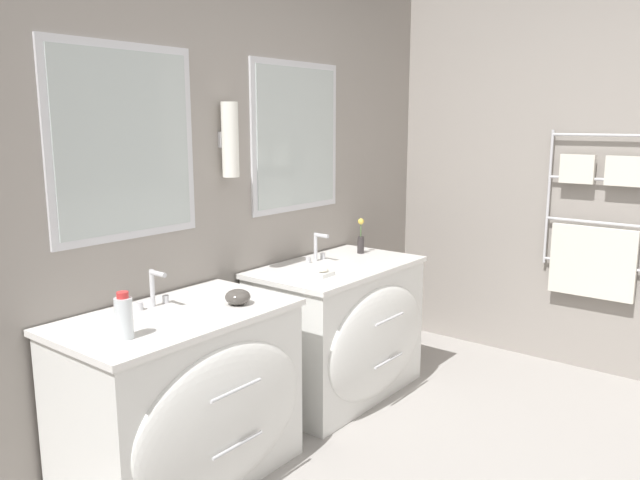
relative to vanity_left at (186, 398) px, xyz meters
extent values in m
cube|color=gray|center=(0.39, 0.38, 0.90)|extent=(5.77, 0.06, 2.60)
cube|color=silver|center=(0.00, 0.34, 1.11)|extent=(0.76, 0.02, 0.86)
cube|color=#B2BCBA|center=(0.00, 0.33, 1.11)|extent=(0.69, 0.01, 0.79)
cube|color=silver|center=(1.17, 0.34, 1.11)|extent=(0.76, 0.02, 0.86)
cube|color=#B2BCBA|center=(1.17, 0.33, 1.11)|extent=(0.69, 0.01, 0.79)
cylinder|color=white|center=(0.59, 0.29, 1.11)|extent=(0.09, 0.09, 0.38)
cube|color=silver|center=(0.59, 0.34, 1.11)|extent=(0.05, 0.02, 0.08)
cube|color=gray|center=(2.51, -0.69, 0.90)|extent=(0.06, 3.84, 2.60)
cylinder|color=silver|center=(2.44, -0.73, 0.72)|extent=(0.02, 0.02, 0.87)
cylinder|color=silver|center=(2.44, -1.04, 1.12)|extent=(0.02, 0.61, 0.02)
cylinder|color=silver|center=(2.44, -1.04, 0.85)|extent=(0.02, 0.61, 0.02)
cylinder|color=silver|center=(2.44, -1.04, 0.58)|extent=(0.02, 0.61, 0.02)
cylinder|color=silver|center=(2.44, -1.04, 0.31)|extent=(0.02, 0.61, 0.02)
cube|color=silver|center=(2.42, -1.04, 0.33)|extent=(0.04, 0.52, 0.45)
cube|color=silver|center=(2.42, -1.17, 0.91)|extent=(0.04, 0.21, 0.18)
cube|color=silver|center=(2.42, -0.90, 0.91)|extent=(0.04, 0.21, 0.18)
cube|color=white|center=(0.00, 0.04, -0.02)|extent=(1.01, 0.58, 0.76)
ellipsoid|color=white|center=(0.00, -0.25, -0.02)|extent=(0.93, 0.13, 0.64)
cube|color=white|center=(0.00, 0.04, 0.37)|extent=(1.04, 0.61, 0.03)
ellipsoid|color=white|center=(0.00, 0.01, 0.34)|extent=(0.41, 0.36, 0.09)
cylinder|color=silver|center=(0.00, -0.32, 0.13)|extent=(0.28, 0.01, 0.01)
cylinder|color=silver|center=(0.00, -0.32, -0.11)|extent=(0.28, 0.01, 0.01)
cube|color=white|center=(1.17, 0.04, -0.02)|extent=(1.01, 0.58, 0.76)
ellipsoid|color=white|center=(1.17, -0.25, -0.02)|extent=(0.93, 0.13, 0.64)
cube|color=white|center=(1.17, 0.04, 0.37)|extent=(1.04, 0.61, 0.03)
ellipsoid|color=white|center=(1.17, 0.01, 0.34)|extent=(0.41, 0.36, 0.09)
cylinder|color=silver|center=(1.17, -0.32, 0.13)|extent=(0.28, 0.01, 0.01)
cylinder|color=silver|center=(1.17, -0.32, -0.11)|extent=(0.28, 0.01, 0.01)
cylinder|color=silver|center=(0.00, 0.20, 0.47)|extent=(0.02, 0.02, 0.17)
cylinder|color=silver|center=(0.00, 0.15, 0.54)|extent=(0.02, 0.09, 0.02)
cylinder|color=silver|center=(-0.07, 0.20, 0.40)|extent=(0.03, 0.03, 0.04)
cylinder|color=silver|center=(0.07, 0.20, 0.40)|extent=(0.03, 0.03, 0.04)
cylinder|color=silver|center=(1.17, 0.20, 0.47)|extent=(0.02, 0.02, 0.17)
cylinder|color=silver|center=(1.17, 0.15, 0.54)|extent=(0.02, 0.09, 0.02)
cylinder|color=silver|center=(1.10, 0.20, 0.40)|extent=(0.03, 0.03, 0.04)
cylinder|color=silver|center=(1.24, 0.20, 0.40)|extent=(0.03, 0.03, 0.04)
cylinder|color=silver|center=(-0.33, -0.06, 0.47)|extent=(0.07, 0.07, 0.16)
cylinder|color=red|center=(-0.33, -0.06, 0.56)|extent=(0.05, 0.05, 0.02)
ellipsoid|color=#4C4742|center=(0.26, -0.08, 0.42)|extent=(0.12, 0.12, 0.07)
cylinder|color=#332D2D|center=(1.52, 0.11, 0.44)|extent=(0.04, 0.04, 0.11)
cylinder|color=#477238|center=(1.52, 0.11, 0.54)|extent=(0.01, 0.01, 0.10)
sphere|color=#E5BF47|center=(1.52, 0.11, 0.59)|extent=(0.04, 0.04, 0.04)
cube|color=white|center=(0.91, -0.07, 0.40)|extent=(0.11, 0.08, 0.02)
ellipsoid|color=#F2E5CC|center=(0.91, -0.07, 0.42)|extent=(0.07, 0.05, 0.02)
camera|label=1|loc=(-1.66, -2.06, 1.21)|focal=35.00mm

